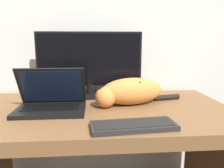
% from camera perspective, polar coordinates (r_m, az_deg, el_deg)
% --- Properties ---
extents(wall_back, '(6.40, 0.06, 2.60)m').
position_cam_1_polar(wall_back, '(1.56, -3.33, 19.16)').
color(wall_back, silver).
rests_on(wall_back, ground_plane).
extents(desk, '(1.36, 0.76, 0.73)m').
position_cam_1_polar(desk, '(1.21, -2.52, -13.45)').
color(desk, brown).
rests_on(desk, ground_plane).
extents(monitor, '(0.65, 0.17, 0.40)m').
position_cam_1_polar(monitor, '(1.36, -5.87, 5.54)').
color(monitor, black).
rests_on(monitor, desk).
extents(laptop, '(0.34, 0.23, 0.22)m').
position_cam_1_polar(laptop, '(1.14, -15.60, -4.59)').
color(laptop, black).
rests_on(laptop, desk).
extents(external_keyboard, '(0.35, 0.16, 0.02)m').
position_cam_1_polar(external_keyboard, '(0.89, 5.62, -10.76)').
color(external_keyboard, black).
rests_on(external_keyboard, desk).
extents(cat, '(0.51, 0.23, 0.15)m').
position_cam_1_polar(cat, '(1.20, 4.61, -1.90)').
color(cat, '#C67A38').
rests_on(cat, desk).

